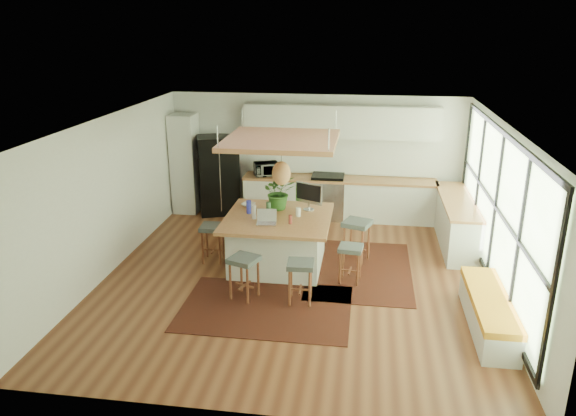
% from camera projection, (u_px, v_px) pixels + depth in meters
% --- Properties ---
extents(floor, '(7.00, 7.00, 0.00)m').
position_uv_depth(floor, '(295.00, 278.00, 9.48)').
color(floor, '#572A18').
rests_on(floor, ground).
extents(ceiling, '(7.00, 7.00, 0.00)m').
position_uv_depth(ceiling, '(296.00, 122.00, 8.61)').
color(ceiling, white).
rests_on(ceiling, ground).
extents(wall_back, '(6.50, 0.00, 6.50)m').
position_uv_depth(wall_back, '(316.00, 155.00, 12.33)').
color(wall_back, silver).
rests_on(wall_back, ground).
extents(wall_front, '(6.50, 0.00, 6.50)m').
position_uv_depth(wall_front, '(252.00, 308.00, 5.77)').
color(wall_front, silver).
rests_on(wall_front, ground).
extents(wall_left, '(0.00, 7.00, 7.00)m').
position_uv_depth(wall_left, '(109.00, 195.00, 9.49)').
color(wall_left, silver).
rests_on(wall_left, ground).
extents(wall_right, '(0.00, 7.00, 7.00)m').
position_uv_depth(wall_right, '(501.00, 213.00, 8.60)').
color(wall_right, silver).
rests_on(wall_right, ground).
extents(window_wall, '(0.10, 6.20, 2.60)m').
position_uv_depth(window_wall, '(500.00, 210.00, 8.59)').
color(window_wall, black).
rests_on(window_wall, wall_right).
extents(pantry, '(0.55, 0.60, 2.25)m').
position_uv_depth(pantry, '(185.00, 164.00, 12.50)').
color(pantry, silver).
rests_on(pantry, floor).
extents(back_counter_base, '(4.20, 0.60, 0.88)m').
position_uv_depth(back_counter_base, '(339.00, 199.00, 12.24)').
color(back_counter_base, silver).
rests_on(back_counter_base, floor).
extents(back_counter_top, '(4.24, 0.64, 0.05)m').
position_uv_depth(back_counter_top, '(339.00, 179.00, 12.10)').
color(back_counter_top, '#9A5C36').
rests_on(back_counter_top, back_counter_base).
extents(backsplash, '(4.20, 0.02, 0.80)m').
position_uv_depth(backsplash, '(341.00, 156.00, 12.23)').
color(backsplash, white).
rests_on(backsplash, wall_back).
extents(upper_cabinets, '(4.20, 0.34, 0.70)m').
position_uv_depth(upper_cabinets, '(341.00, 122.00, 11.82)').
color(upper_cabinets, silver).
rests_on(upper_cabinets, wall_back).
extents(range, '(0.76, 0.62, 1.00)m').
position_uv_depth(range, '(328.00, 196.00, 12.26)').
color(range, '#A5A5AA').
rests_on(range, floor).
extents(right_counter_base, '(0.60, 2.50, 0.88)m').
position_uv_depth(right_counter_base, '(456.00, 223.00, 10.81)').
color(right_counter_base, silver).
rests_on(right_counter_base, floor).
extents(right_counter_top, '(0.64, 2.54, 0.05)m').
position_uv_depth(right_counter_top, '(459.00, 201.00, 10.67)').
color(right_counter_top, '#9A5C36').
rests_on(right_counter_top, right_counter_base).
extents(window_bench, '(0.52, 2.00, 0.50)m').
position_uv_depth(window_bench, '(488.00, 312.00, 7.88)').
color(window_bench, silver).
rests_on(window_bench, floor).
extents(ceiling_panel, '(1.86, 1.86, 0.80)m').
position_uv_depth(ceiling_panel, '(281.00, 156.00, 9.24)').
color(ceiling_panel, '#9A5C36').
rests_on(ceiling_panel, ceiling).
extents(rug_near, '(2.60, 1.80, 0.01)m').
position_uv_depth(rug_near, '(266.00, 308.00, 8.49)').
color(rug_near, black).
rests_on(rug_near, floor).
extents(rug_right, '(1.80, 2.60, 0.01)m').
position_uv_depth(rug_right, '(360.00, 270.00, 9.80)').
color(rug_right, black).
rests_on(rug_right, floor).
extents(fridge, '(1.07, 0.96, 1.78)m').
position_uv_depth(fridge, '(219.00, 174.00, 12.46)').
color(fridge, black).
rests_on(fridge, floor).
extents(island, '(1.85, 1.85, 0.93)m').
position_uv_depth(island, '(278.00, 241.00, 9.85)').
color(island, '#9A5C36').
rests_on(island, floor).
extents(stool_near_left, '(0.54, 0.54, 0.71)m').
position_uv_depth(stool_near_left, '(244.00, 278.00, 8.70)').
color(stool_near_left, '#3E4444').
rests_on(stool_near_left, floor).
extents(stool_near_right, '(0.43, 0.43, 0.69)m').
position_uv_depth(stool_near_right, '(300.00, 281.00, 8.57)').
color(stool_near_right, '#3E4444').
rests_on(stool_near_right, floor).
extents(stool_right_front, '(0.43, 0.43, 0.65)m').
position_uv_depth(stool_right_front, '(350.00, 263.00, 9.24)').
color(stool_right_front, '#3E4444').
rests_on(stool_right_front, floor).
extents(stool_right_back, '(0.59, 0.59, 0.78)m').
position_uv_depth(stool_right_back, '(356.00, 243.00, 10.07)').
color(stool_right_back, '#3E4444').
rests_on(stool_right_back, floor).
extents(stool_left_side, '(0.43, 0.43, 0.70)m').
position_uv_depth(stool_left_side, '(213.00, 243.00, 10.06)').
color(stool_left_side, '#3E4444').
rests_on(stool_left_side, floor).
extents(laptop, '(0.37, 0.38, 0.25)m').
position_uv_depth(laptop, '(266.00, 217.00, 9.32)').
color(laptop, '#A5A5AA').
rests_on(laptop, island).
extents(monitor, '(0.59, 0.42, 0.52)m').
position_uv_depth(monitor, '(309.00, 196.00, 9.97)').
color(monitor, '#A5A5AA').
rests_on(monitor, island).
extents(microwave, '(0.60, 0.47, 0.36)m').
position_uv_depth(microwave, '(266.00, 168.00, 12.26)').
color(microwave, '#A5A5AA').
rests_on(microwave, back_counter_top).
extents(island_plant, '(0.79, 0.82, 0.50)m').
position_uv_depth(island_plant, '(279.00, 196.00, 10.04)').
color(island_plant, '#1E4C19').
rests_on(island_plant, island).
extents(island_bowl, '(0.30, 0.30, 0.06)m').
position_uv_depth(island_bowl, '(248.00, 205.00, 10.24)').
color(island_bowl, silver).
rests_on(island_bowl, island).
extents(island_bottle_0, '(0.07, 0.07, 0.19)m').
position_uv_depth(island_bottle_0, '(249.00, 208.00, 9.84)').
color(island_bottle_0, '#3034C2').
rests_on(island_bottle_0, island).
extents(island_bottle_1, '(0.07, 0.07, 0.19)m').
position_uv_depth(island_bottle_1, '(254.00, 213.00, 9.59)').
color(island_bottle_1, white).
rests_on(island_bottle_1, island).
extents(island_bottle_2, '(0.07, 0.07, 0.19)m').
position_uv_depth(island_bottle_2, '(290.00, 218.00, 9.36)').
color(island_bottle_2, '#983B32').
rests_on(island_bottle_2, island).
extents(island_bottle_3, '(0.07, 0.07, 0.19)m').
position_uv_depth(island_bottle_3, '(298.00, 212.00, 9.67)').
color(island_bottle_3, silver).
rests_on(island_bottle_3, island).
extents(island_bottle_4, '(0.07, 0.07, 0.19)m').
position_uv_depth(island_bottle_4, '(269.00, 207.00, 9.93)').
color(island_bottle_4, '#437145').
rests_on(island_bottle_4, island).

